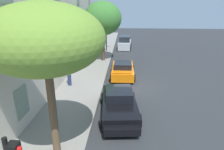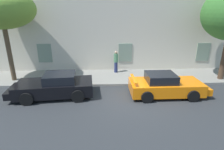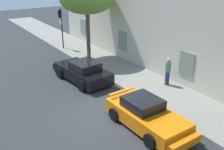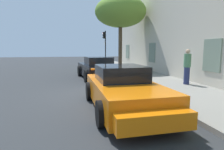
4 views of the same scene
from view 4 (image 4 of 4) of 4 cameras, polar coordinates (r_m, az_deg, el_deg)
The scene contains 7 objects.
ground_plane at distance 7.87m, azimuth -4.94°, elevation -6.15°, with size 80.00×80.00×0.00m, color #2B2D30.
sidewalk at distance 9.14m, azimuth 19.29°, elevation -4.16°, with size 60.00×3.31×0.14m, color gray.
sportscar_red_lead at distance 12.54m, azimuth -4.59°, elevation 1.97°, with size 4.88×2.44×1.40m.
sportscar_yellow_flank at distance 5.93m, azimuth 3.76°, elevation -4.87°, with size 4.56×2.12×1.36m.
tree_midblock at distance 16.63m, azimuth 2.54°, elevation 18.29°, with size 4.24×4.24×6.07m.
traffic_light at distance 19.91m, azimuth -2.19°, elevation 9.81°, with size 0.44×0.36×3.59m.
pedestrian_admiring at distance 10.17m, azimuth 21.58°, elevation 2.43°, with size 0.47×0.47×1.75m.
Camera 4 is at (7.58, -0.99, 1.90)m, focal length 30.52 mm.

